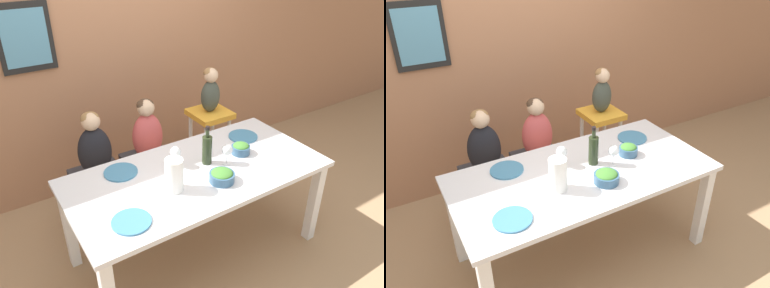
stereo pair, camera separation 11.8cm
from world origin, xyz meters
TOP-DOWN VIEW (x-y plane):
  - ground_plane at (0.00, 0.00)m, footprint 14.00×14.00m
  - wall_back at (-0.00, 1.31)m, footprint 10.00×0.09m
  - dining_table at (0.00, 0.00)m, footprint 1.78×0.87m
  - chair_far_left at (-0.47, 0.71)m, footprint 0.39×0.40m
  - chair_far_center at (-0.02, 0.71)m, footprint 0.39×0.40m
  - chair_right_highchair at (0.61, 0.71)m, footprint 0.34×0.34m
  - person_child_left at (-0.47, 0.71)m, footprint 0.26×0.19m
  - person_child_center at (-0.02, 0.71)m, footprint 0.26×0.19m
  - person_baby_right at (0.61, 0.71)m, footprint 0.18×0.13m
  - wine_bottle at (0.11, 0.05)m, footprint 0.07×0.07m
  - paper_towel_roll at (-0.24, -0.10)m, footprint 0.12×0.12m
  - wine_glass_near at (0.22, -0.04)m, footprint 0.08×0.08m
  - wine_glass_far at (-0.09, 0.13)m, footprint 0.08×0.08m
  - salad_bowl_large at (0.07, -0.19)m, footprint 0.17×0.17m
  - salad_bowl_small at (0.40, 0.02)m, footprint 0.14×0.14m
  - dinner_plate_front_left at (-0.60, -0.23)m, footprint 0.23×0.23m
  - dinner_plate_back_left at (-0.45, 0.26)m, footprint 0.23×0.23m
  - dinner_plate_back_right at (0.58, 0.21)m, footprint 0.23×0.23m

SIDE VIEW (x-z plane):
  - ground_plane at x=0.00m, z-range 0.00..0.00m
  - chair_far_left at x=-0.47m, z-range 0.16..0.63m
  - chair_far_center at x=-0.02m, z-range 0.16..0.63m
  - chair_right_highchair at x=0.61m, z-range 0.20..0.96m
  - dining_table at x=0.00m, z-range 0.27..1.00m
  - person_child_left at x=-0.47m, z-range 0.46..0.99m
  - person_child_center at x=-0.02m, z-range 0.46..0.99m
  - dinner_plate_front_left at x=-0.60m, z-range 0.73..0.74m
  - dinner_plate_back_left at x=-0.45m, z-range 0.73..0.74m
  - dinner_plate_back_right at x=0.58m, z-range 0.73..0.74m
  - salad_bowl_large at x=0.07m, z-range 0.73..0.81m
  - salad_bowl_small at x=0.40m, z-range 0.73..0.81m
  - wine_glass_near at x=0.22m, z-range 0.76..0.92m
  - wine_glass_far at x=-0.09m, z-range 0.76..0.92m
  - paper_towel_roll at x=-0.24m, z-range 0.73..0.95m
  - wine_bottle at x=0.11m, z-range 0.70..0.99m
  - person_baby_right at x=0.61m, z-range 0.76..1.16m
  - wall_back at x=0.00m, z-range 0.00..2.70m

